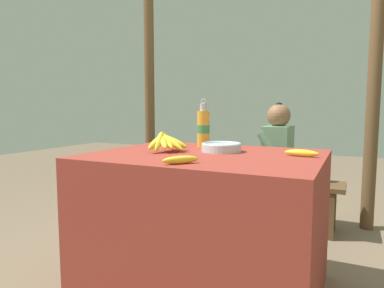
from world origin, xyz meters
The scene contains 11 objects.
market_counter centered at (0.00, 0.00, 0.37)m, with size 1.15×0.92×0.74m.
banana_bunch_ripe centered at (-0.22, -0.02, 0.80)m, with size 0.18×0.26×0.12m.
serving_bowl centered at (0.04, 0.11, 0.77)m, with size 0.22×0.22×0.05m.
water_bottle centered at (-0.14, 0.28, 0.86)m, with size 0.08×0.08×0.29m.
loose_banana_front centered at (0.03, -0.35, 0.76)m, with size 0.13×0.15×0.03m.
loose_banana_side centered at (0.46, 0.09, 0.76)m, with size 0.17×0.05×0.03m.
wooden_bench centered at (-0.23, 1.18, 0.33)m, with size 1.75×0.32×0.39m.
seated_vendor centered at (0.09, 1.14, 0.58)m, with size 0.40×0.39×1.02m.
banana_bunch_green centered at (-0.68, 1.18, 0.44)m, with size 0.15×0.26×0.09m.
support_post_near centered at (-1.26, 1.44, 1.34)m, with size 0.10×0.10×2.69m.
support_post_far centered at (0.81, 1.44, 1.34)m, with size 0.10×0.10×2.69m.
Camera 1 is at (0.69, -1.62, 0.98)m, focal length 32.00 mm.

